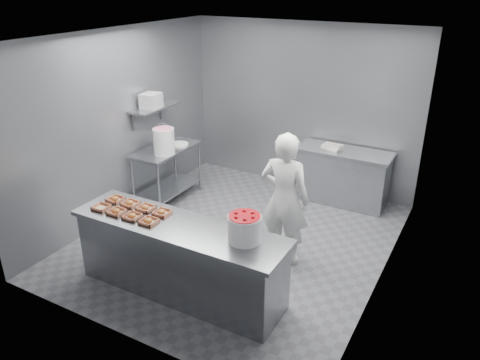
% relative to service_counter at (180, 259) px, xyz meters
% --- Properties ---
extents(floor, '(4.50, 4.50, 0.00)m').
position_rel_service_counter_xyz_m(floor, '(0.00, 1.35, -0.45)').
color(floor, '#4C4C51').
rests_on(floor, ground).
extents(ceiling, '(4.50, 4.50, 0.00)m').
position_rel_service_counter_xyz_m(ceiling, '(0.00, 1.35, 2.35)').
color(ceiling, white).
rests_on(ceiling, wall_back).
extents(wall_back, '(4.00, 0.04, 2.80)m').
position_rel_service_counter_xyz_m(wall_back, '(0.00, 3.60, 0.95)').
color(wall_back, slate).
rests_on(wall_back, ground).
extents(wall_left, '(0.04, 4.50, 2.80)m').
position_rel_service_counter_xyz_m(wall_left, '(-2.00, 1.35, 0.95)').
color(wall_left, slate).
rests_on(wall_left, ground).
extents(wall_right, '(0.04, 4.50, 2.80)m').
position_rel_service_counter_xyz_m(wall_right, '(2.00, 1.35, 0.95)').
color(wall_right, slate).
rests_on(wall_right, ground).
extents(service_counter, '(2.60, 0.70, 0.90)m').
position_rel_service_counter_xyz_m(service_counter, '(0.00, 0.00, 0.00)').
color(service_counter, slate).
rests_on(service_counter, ground).
extents(prep_table, '(0.60, 1.20, 0.90)m').
position_rel_service_counter_xyz_m(prep_table, '(-1.65, 1.95, 0.14)').
color(prep_table, slate).
rests_on(prep_table, ground).
extents(back_counter, '(1.50, 0.60, 0.90)m').
position_rel_service_counter_xyz_m(back_counter, '(0.90, 3.25, -0.00)').
color(back_counter, slate).
rests_on(back_counter, ground).
extents(wall_shelf, '(0.35, 0.90, 0.03)m').
position_rel_service_counter_xyz_m(wall_shelf, '(-1.82, 1.95, 1.10)').
color(wall_shelf, slate).
rests_on(wall_shelf, wall_left).
extents(tray_0, '(0.19, 0.18, 0.04)m').
position_rel_service_counter_xyz_m(tray_0, '(-1.03, -0.12, 0.47)').
color(tray_0, tan).
rests_on(tray_0, service_counter).
extents(tray_1, '(0.19, 0.18, 0.06)m').
position_rel_service_counter_xyz_m(tray_1, '(-0.79, -0.12, 0.47)').
color(tray_1, tan).
rests_on(tray_1, service_counter).
extents(tray_2, '(0.19, 0.18, 0.06)m').
position_rel_service_counter_xyz_m(tray_2, '(-0.55, -0.12, 0.47)').
color(tray_2, tan).
rests_on(tray_2, service_counter).
extents(tray_3, '(0.19, 0.18, 0.06)m').
position_rel_service_counter_xyz_m(tray_3, '(-0.31, -0.12, 0.47)').
color(tray_3, tan).
rests_on(tray_3, service_counter).
extents(tray_4, '(0.19, 0.18, 0.06)m').
position_rel_service_counter_xyz_m(tray_4, '(-1.03, 0.12, 0.47)').
color(tray_4, tan).
rests_on(tray_4, service_counter).
extents(tray_5, '(0.19, 0.18, 0.06)m').
position_rel_service_counter_xyz_m(tray_5, '(-0.79, 0.12, 0.47)').
color(tray_5, tan).
rests_on(tray_5, service_counter).
extents(tray_6, '(0.19, 0.18, 0.06)m').
position_rel_service_counter_xyz_m(tray_6, '(-0.55, 0.12, 0.47)').
color(tray_6, tan).
rests_on(tray_6, service_counter).
extents(tray_7, '(0.19, 0.18, 0.06)m').
position_rel_service_counter_xyz_m(tray_7, '(-0.31, 0.12, 0.47)').
color(tray_7, tan).
rests_on(tray_7, service_counter).
extents(worker, '(0.67, 0.47, 1.75)m').
position_rel_service_counter_xyz_m(worker, '(0.76, 1.22, 0.42)').
color(worker, silver).
rests_on(worker, ground).
extents(strawberry_tub, '(0.36, 0.36, 0.30)m').
position_rel_service_counter_xyz_m(strawberry_tub, '(0.81, 0.07, 0.60)').
color(strawberry_tub, white).
rests_on(strawberry_tub, service_counter).
extents(glaze_bucket, '(0.34, 0.32, 0.50)m').
position_rel_service_counter_xyz_m(glaze_bucket, '(-1.51, 1.74, 0.66)').
color(glaze_bucket, white).
rests_on(glaze_bucket, prep_table).
extents(bucket_lid, '(0.33, 0.33, 0.02)m').
position_rel_service_counter_xyz_m(bucket_lid, '(-1.56, 2.19, 0.46)').
color(bucket_lid, white).
rests_on(bucket_lid, prep_table).
extents(rag, '(0.18, 0.16, 0.02)m').
position_rel_service_counter_xyz_m(rag, '(-1.57, 2.08, 0.46)').
color(rag, '#CCB28C').
rests_on(rag, prep_table).
extents(appliance, '(0.29, 0.33, 0.22)m').
position_rel_service_counter_xyz_m(appliance, '(-1.82, 1.88, 1.22)').
color(appliance, gray).
rests_on(appliance, wall_shelf).
extents(paper_stack, '(0.34, 0.28, 0.06)m').
position_rel_service_counter_xyz_m(paper_stack, '(0.69, 3.25, 0.48)').
color(paper_stack, silver).
rests_on(paper_stack, back_counter).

